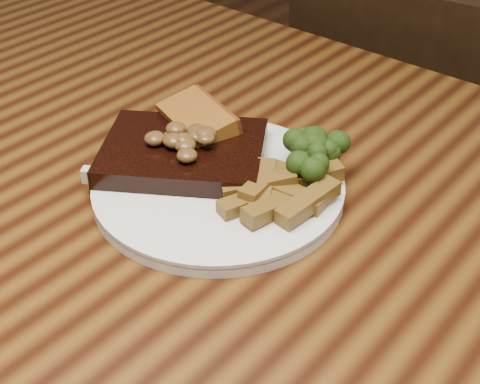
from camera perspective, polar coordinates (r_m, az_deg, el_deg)
The scene contains 9 objects.
dining_table at distance 0.76m, azimuth -0.23°, elevation -7.77°, with size 1.60×0.90×0.75m.
chair_far at distance 1.38m, azimuth 13.35°, elevation 2.88°, with size 0.43×0.43×0.83m.
plate at distance 0.73m, azimuth -1.84°, elevation 0.35°, with size 0.27×0.27×0.01m, color white.
steak at distance 0.76m, azimuth -4.85°, elevation 3.26°, with size 0.18×0.14×0.03m, color black.
steak_bone at distance 0.72m, azimuth -8.18°, elevation 0.87°, with size 0.13×0.01×0.02m, color beige.
mushroom_pile at distance 0.74m, azimuth -4.89°, elevation 4.82°, with size 0.07×0.07×0.03m, color brown, non-canonical shape.
garlic_bread at distance 0.80m, azimuth -3.68°, elevation 5.00°, with size 0.10×0.05×0.02m, color #915D1A.
potato_wedges at distance 0.69m, azimuth 2.74°, elevation -0.31°, with size 0.10×0.10×0.02m, color brown, non-canonical shape.
broccoli_cluster at distance 0.74m, azimuth 6.14°, elevation 2.98°, with size 0.08×0.08×0.04m, color #25390C, non-canonical shape.
Camera 1 is at (0.35, -0.42, 1.18)m, focal length 50.00 mm.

